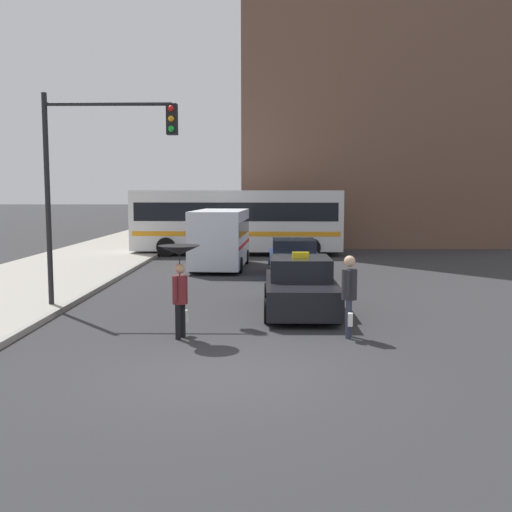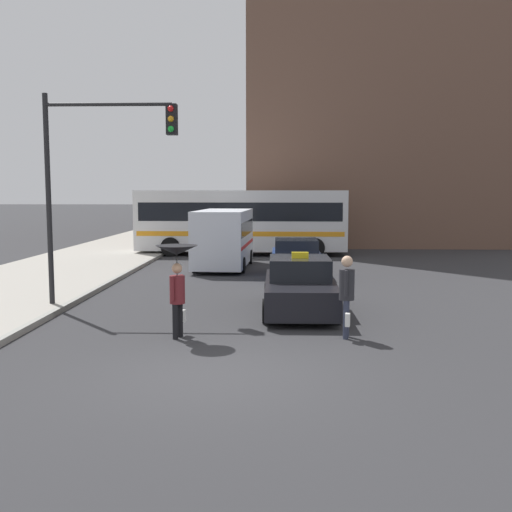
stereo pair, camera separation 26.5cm
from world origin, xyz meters
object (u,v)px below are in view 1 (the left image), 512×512
Objects in this scene: city_bus at (237,219)px; traffic_light at (98,160)px; ambulance_van at (220,236)px; pedestrian_with_umbrella at (180,268)px; taxi at (300,287)px; sedan_red at (294,260)px; pedestrian_man at (349,290)px.

city_bus is 1.84× the size of traffic_light.
ambulance_van is 12.22m from pedestrian_with_umbrella.
ambulance_van reaches higher than taxi.
city_bus is (-2.53, 8.20, 1.16)m from sedan_red.
sedan_red is 0.81× the size of ambulance_van.
pedestrian_man is (0.78, -9.46, 0.41)m from sedan_red.
sedan_red is at bearing -91.12° from taxi.
ambulance_van reaches higher than pedestrian_with_umbrella.
traffic_light is at bearing 58.95° from pedestrian_with_umbrella.
taxi is 1.00× the size of sedan_red.
city_bus is 17.80m from pedestrian_with_umbrella.
ambulance_van is 12.66m from pedestrian_man.
sedan_red is 10.06m from pedestrian_with_umbrella.
pedestrian_man is at bearing 12.02° from city_bus.
pedestrian_man is at bearing -25.96° from traffic_light.
city_bus is (0.43, 5.58, 0.47)m from ambulance_van.
sedan_red is 0.73× the size of traffic_light.
city_bus reaches higher than sedan_red.
city_bus is 5.89× the size of pedestrian_man.
traffic_light is (-5.37, 0.26, 3.35)m from taxi.
pedestrian_with_umbrella is at bearing 0.22° from city_bus.
taxi is at bearing -2.79° from traffic_light.
pedestrian_with_umbrella reaches higher than taxi.
taxi is at bearing -23.68° from pedestrian_with_umbrella.
traffic_light reaches higher than ambulance_van.
city_bus is at bearing -80.83° from taxi.
traffic_light is (-6.27, 3.06, 2.95)m from pedestrian_man.
ambulance_van is 2.56× the size of pedestrian_with_umbrella.
city_bus is at bearing 78.53° from traffic_light.
pedestrian_man is 7.58m from traffic_light.
city_bus is 17.99m from pedestrian_man.
city_bus is 15.07m from traffic_light.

